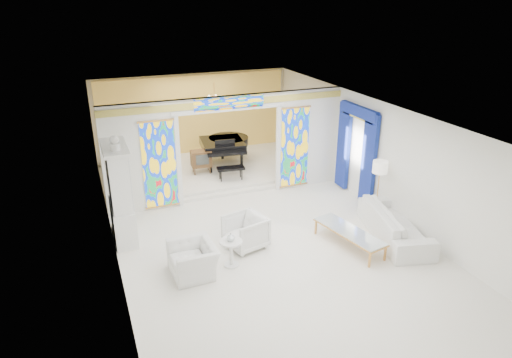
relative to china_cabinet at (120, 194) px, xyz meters
name	(u,v)px	position (x,y,z in m)	size (l,w,h in m)	color
floor	(255,225)	(3.22, -0.60, -1.17)	(12.00, 12.00, 0.00)	silver
ceiling	(255,112)	(3.22, -0.60, 1.83)	(7.00, 12.00, 0.02)	silver
wall_back	(194,115)	(3.22, 5.40, 0.33)	(7.00, 0.02, 3.00)	silver
wall_front	(419,322)	(3.22, -6.60, 0.33)	(7.00, 0.02, 3.00)	silver
wall_left	(108,193)	(-0.28, -0.60, 0.33)	(0.02, 12.00, 3.00)	silver
wall_right	(374,154)	(6.72, -0.60, 0.33)	(0.02, 12.00, 3.00)	silver
partition_wall	(229,143)	(3.22, 1.40, 0.48)	(7.00, 0.22, 3.00)	silver
stained_glass_left	(159,165)	(1.19, 1.29, 0.13)	(0.90, 0.04, 2.40)	gold
stained_glass_right	(295,147)	(5.25, 1.29, 0.13)	(0.90, 0.04, 2.40)	gold
stained_glass_transom	(229,103)	(3.22, 1.29, 1.65)	(2.00, 0.04, 0.34)	gold
alcove_platform	(210,169)	(3.22, 3.50, -1.08)	(6.80, 3.80, 0.18)	silver
gold_curtain_back	(195,116)	(3.22, 5.28, 0.33)	(6.70, 0.10, 2.90)	gold
chandelier	(214,97)	(3.42, 3.40, 1.38)	(0.48, 0.48, 0.30)	#C88D46
blue_drapes	(356,145)	(6.62, 0.10, 0.41)	(0.14, 1.85, 2.65)	navy
china_cabinet	(120,194)	(0.00, 0.00, 0.00)	(0.56, 1.46, 2.72)	silver
armchair_left	(193,259)	(1.19, -2.15, -0.83)	(1.05, 0.92, 0.68)	silver
armchair_right	(245,232)	(2.61, -1.52, -0.77)	(0.85, 0.88, 0.80)	white
sofa	(395,224)	(6.17, -2.45, -0.79)	(2.58, 1.01, 0.75)	white
side_table	(231,249)	(2.04, -2.16, -0.76)	(0.60, 0.60, 0.62)	silver
vase	(231,237)	(2.04, -2.16, -0.45)	(0.18, 0.18, 0.19)	white
coffee_table	(349,232)	(4.88, -2.42, -0.77)	(0.97, 2.01, 0.43)	silver
floor_lamp	(380,170)	(6.39, -1.36, 0.19)	(0.50, 0.50, 1.60)	#C88D46
grand_piano	(225,144)	(3.83, 3.66, -0.29)	(1.85, 2.66, 1.04)	black
tv_console	(201,159)	(2.81, 3.10, -0.50)	(0.67, 0.48, 0.75)	brown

